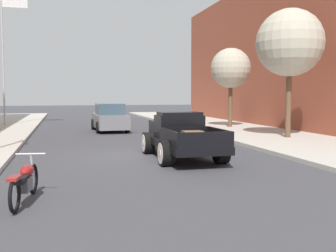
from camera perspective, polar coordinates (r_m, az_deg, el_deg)
ground_plane at (r=14.41m, az=-3.36°, el=-4.23°), size 140.00×140.00×0.00m
sidewalk_right at (r=17.32m, az=20.91°, el=-2.80°), size 5.50×64.00×0.15m
building_right_storefront at (r=31.86m, az=21.87°, el=9.25°), size 12.00×28.00×10.02m
hotrod_truck_black at (r=13.96m, az=1.69°, el=-1.39°), size 2.22×4.95×1.58m
motorcycle_parked at (r=8.64m, az=-19.70°, el=-7.39°), size 0.63×2.10×0.93m
car_background_grey at (r=24.24m, az=-8.29°, el=1.09°), size 1.98×4.35×1.65m
flagpole at (r=29.52m, az=-22.03°, el=11.14°), size 1.74×0.16×9.16m
street_tree_nearest at (r=20.05m, az=16.92°, el=11.20°), size 3.17×3.17×6.05m
street_tree_second at (r=25.68m, az=8.90°, el=8.08°), size 2.50×2.50×4.95m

